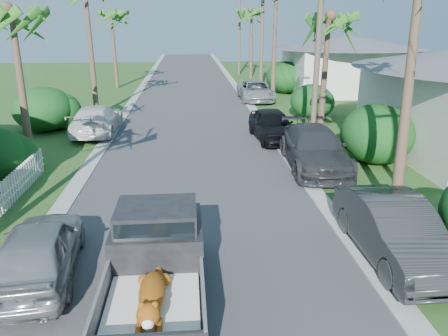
{
  "coord_description": "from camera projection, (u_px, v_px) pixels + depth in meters",
  "views": [
    {
      "loc": [
        -0.09,
        -6.29,
        5.78
      ],
      "look_at": [
        0.96,
        6.61,
        1.4
      ],
      "focal_mm": 35.0,
      "sensor_mm": 36.0,
      "label": 1
    }
  ],
  "objects": [
    {
      "name": "road",
      "position": [
        190.0,
        105.0,
        31.39
      ],
      "size": [
        8.0,
        100.0,
        0.02
      ],
      "primitive_type": "cube",
      "color": "#38383A",
      "rests_on": "ground"
    },
    {
      "name": "curb_left",
      "position": [
        129.0,
        106.0,
        31.06
      ],
      "size": [
        0.6,
        100.0,
        0.06
      ],
      "primitive_type": "cube",
      "color": "#A5A39E",
      "rests_on": "ground"
    },
    {
      "name": "curb_right",
      "position": [
        249.0,
        104.0,
        31.72
      ],
      "size": [
        0.6,
        100.0,
        0.06
      ],
      "primitive_type": "cube",
      "color": "#A5A39E",
      "rests_on": "ground"
    },
    {
      "name": "pickup_truck",
      "position": [
        158.0,
        256.0,
        9.31
      ],
      "size": [
        1.98,
        5.12,
        2.06
      ],
      "color": "black",
      "rests_on": "ground"
    },
    {
      "name": "parked_car_rn",
      "position": [
        394.0,
        230.0,
        10.99
      ],
      "size": [
        1.67,
        4.7,
        1.54
      ],
      "primitive_type": "imported",
      "rotation": [
        0.0,
        0.0,
        0.01
      ],
      "color": "#272A2C",
      "rests_on": "ground"
    },
    {
      "name": "parked_car_rm",
      "position": [
        314.0,
        149.0,
        17.84
      ],
      "size": [
        2.55,
        5.69,
        1.62
      ],
      "primitive_type": "imported",
      "rotation": [
        0.0,
        0.0,
        -0.05
      ],
      "color": "#313337",
      "rests_on": "ground"
    },
    {
      "name": "parked_car_rf",
      "position": [
        272.0,
        125.0,
        22.03
      ],
      "size": [
        2.12,
        4.63,
        1.54
      ],
      "primitive_type": "imported",
      "rotation": [
        0.0,
        0.0,
        0.07
      ],
      "color": "black",
      "rests_on": "ground"
    },
    {
      "name": "parked_car_rd",
      "position": [
        256.0,
        91.0,
        32.98
      ],
      "size": [
        2.48,
        5.24,
        1.45
      ],
      "primitive_type": "imported",
      "rotation": [
        0.0,
        0.0,
        0.02
      ],
      "color": "#B7BABF",
      "rests_on": "ground"
    },
    {
      "name": "parked_car_ln",
      "position": [
        39.0,
        250.0,
        10.13
      ],
      "size": [
        2.15,
        4.37,
        1.43
      ],
      "primitive_type": "imported",
      "rotation": [
        0.0,
        0.0,
        3.25
      ],
      "color": "#9C9FA2",
      "rests_on": "ground"
    },
    {
      "name": "parked_car_lf",
      "position": [
        97.0,
        120.0,
        23.2
      ],
      "size": [
        2.18,
        5.29,
        1.53
      ],
      "primitive_type": "imported",
      "rotation": [
        0.0,
        0.0,
        3.13
      ],
      "color": "silver",
      "rests_on": "ground"
    },
    {
      "name": "palm_l_b",
      "position": [
        10.0,
        10.0,
        16.63
      ],
      "size": [
        4.4,
        4.4,
        7.4
      ],
      "color": "brown",
      "rests_on": "ground"
    },
    {
      "name": "palm_l_d",
      "position": [
        111.0,
        12.0,
        37.33
      ],
      "size": [
        4.4,
        4.4,
        7.7
      ],
      "color": "brown",
      "rests_on": "ground"
    },
    {
      "name": "palm_r_b",
      "position": [
        329.0,
        17.0,
        20.55
      ],
      "size": [
        4.4,
        4.4,
        7.2
      ],
      "color": "brown",
      "rests_on": "ground"
    },
    {
      "name": "palm_r_d",
      "position": [
        252.0,
        10.0,
        43.9
      ],
      "size": [
        4.4,
        4.4,
        8.0
      ],
      "color": "brown",
      "rests_on": "ground"
    },
    {
      "name": "shrub_l_d",
      "position": [
        43.0,
        109.0,
        23.79
      ],
      "size": [
        3.2,
        3.52,
        2.4
      ],
      "primitive_type": "ellipsoid",
      "color": "#124016",
      "rests_on": "ground"
    },
    {
      "name": "shrub_r_b",
      "position": [
        377.0,
        134.0,
        18.38
      ],
      "size": [
        3.0,
        3.3,
        2.5
      ],
      "primitive_type": "ellipsoid",
      "color": "#124016",
      "rests_on": "ground"
    },
    {
      "name": "shrub_r_c",
      "position": [
        312.0,
        101.0,
        26.92
      ],
      "size": [
        2.6,
        2.86,
        2.1
      ],
      "primitive_type": "ellipsoid",
      "color": "#124016",
      "rests_on": "ground"
    },
    {
      "name": "shrub_r_d",
      "position": [
        285.0,
        77.0,
        36.31
      ],
      "size": [
        3.2,
        3.52,
        2.6
      ],
      "primitive_type": "ellipsoid",
      "color": "#124016",
      "rests_on": "ground"
    },
    {
      "name": "house_right_far",
      "position": [
        345.0,
        67.0,
        36.44
      ],
      "size": [
        9.0,
        8.0,
        4.6
      ],
      "color": "silver",
      "rests_on": "ground"
    },
    {
      "name": "utility_pole_b",
      "position": [
        318.0,
        49.0,
        19.02
      ],
      "size": [
        1.6,
        0.26,
        9.0
      ],
      "color": "brown",
      "rests_on": "ground"
    },
    {
      "name": "utility_pole_c",
      "position": [
        262.0,
        37.0,
        33.18
      ],
      "size": [
        1.6,
        0.26,
        9.0
      ],
      "color": "brown",
      "rests_on": "ground"
    },
    {
      "name": "utility_pole_d",
      "position": [
        239.0,
        32.0,
        47.34
      ],
      "size": [
        1.6,
        0.26,
        9.0
      ],
      "color": "brown",
      "rests_on": "ground"
    }
  ]
}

